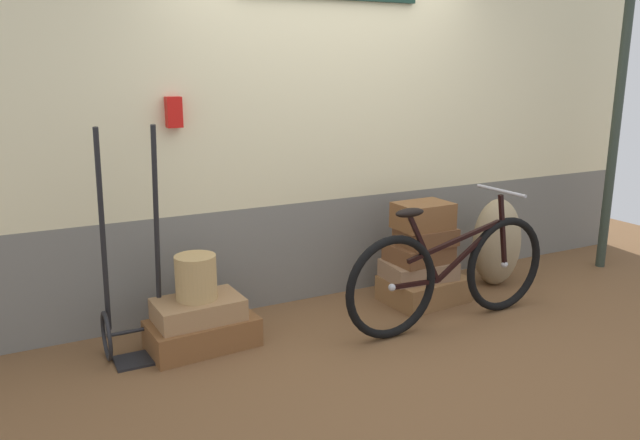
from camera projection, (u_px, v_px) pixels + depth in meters
ground at (375, 333)px, 4.31m from camera, size 8.55×5.20×0.06m
station_building at (321, 124)px, 4.71m from camera, size 6.55×0.74×2.70m
suitcase_0 at (203, 333)px, 4.01m from camera, size 0.71×0.43×0.19m
suitcase_1 at (198, 309)px, 3.97m from camera, size 0.57×0.38×0.14m
suitcase_2 at (423, 289)px, 4.82m from camera, size 0.64×0.51×0.19m
suitcase_3 at (418, 269)px, 4.76m from camera, size 0.55×0.41×0.13m
suitcase_4 at (419, 252)px, 4.74m from camera, size 0.46×0.38×0.13m
suitcase_5 at (426, 236)px, 4.70m from camera, size 0.41×0.32×0.13m
suitcase_6 at (423, 216)px, 4.65m from camera, size 0.41×0.31×0.20m
wicker_basket at (196, 277)px, 3.94m from camera, size 0.26×0.26×0.29m
luggage_trolley at (136, 305)px, 3.85m from camera, size 0.40×0.38×1.45m
burlap_sack at (497, 242)px, 5.12m from camera, size 0.42×0.35×0.73m
bicycle at (451, 273)px, 4.32m from camera, size 1.73×0.46×0.93m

